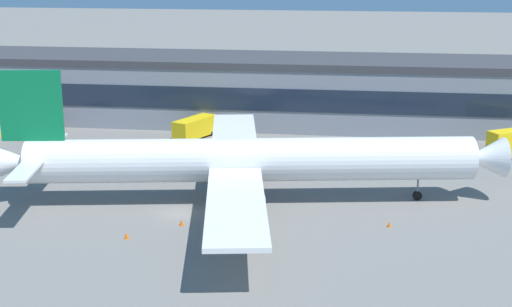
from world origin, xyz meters
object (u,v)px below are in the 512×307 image
(follow_me_car, at_px, (47,138))
(traffic_cone_0, at_px, (181,223))
(airliner, at_px, (244,160))
(catering_truck, at_px, (510,143))
(fuel_truck, at_px, (194,127))
(traffic_cone_2, at_px, (389,224))
(belt_loader, at_px, (39,127))
(traffic_cone_1, at_px, (127,236))

(follow_me_car, xyz_separation_m, traffic_cone_0, (28.95, -31.69, -0.76))
(follow_me_car, bearing_deg, airliner, -33.33)
(catering_truck, bearing_deg, traffic_cone_0, -140.97)
(fuel_truck, height_order, traffic_cone_2, fuel_truck)
(follow_me_car, relative_size, traffic_cone_2, 7.51)
(catering_truck, relative_size, traffic_cone_0, 11.28)
(airliner, relative_size, traffic_cone_0, 93.02)
(belt_loader, height_order, traffic_cone_0, belt_loader)
(traffic_cone_1, bearing_deg, catering_truck, 39.48)
(traffic_cone_0, height_order, traffic_cone_2, traffic_cone_0)
(airliner, height_order, follow_me_car, airliner)
(traffic_cone_0, bearing_deg, catering_truck, 39.03)
(traffic_cone_1, bearing_deg, fuel_truck, 92.72)
(airliner, relative_size, belt_loader, 9.38)
(follow_me_car, relative_size, traffic_cone_0, 6.76)
(catering_truck, height_order, follow_me_car, catering_truck)
(catering_truck, bearing_deg, airliner, -145.31)
(airliner, bearing_deg, belt_loader, 142.44)
(belt_loader, distance_m, traffic_cone_0, 51.32)
(airliner, xyz_separation_m, follow_me_car, (-34.67, 22.80, -4.20))
(belt_loader, distance_m, traffic_cone_1, 52.04)
(follow_me_car, xyz_separation_m, belt_loader, (-4.45, 7.28, 0.06))
(traffic_cone_0, bearing_deg, traffic_cone_2, 6.58)
(airliner, bearing_deg, fuel_truck, 112.94)
(belt_loader, relative_size, traffic_cone_2, 11.02)
(airliner, distance_m, catering_truck, 43.71)
(airliner, distance_m, follow_me_car, 41.70)
(fuel_truck, xyz_separation_m, traffic_cone_0, (6.94, -38.82, -1.55))
(follow_me_car, bearing_deg, traffic_cone_2, -29.26)
(catering_truck, xyz_separation_m, traffic_cone_2, (-18.68, -31.07, -1.99))
(airliner, distance_m, belt_loader, 49.51)
(catering_truck, bearing_deg, belt_loader, 175.99)
(traffic_cone_2, bearing_deg, belt_loader, 147.17)
(follow_me_car, height_order, traffic_cone_0, follow_me_car)
(airliner, relative_size, traffic_cone_2, 103.35)
(fuel_truck, height_order, traffic_cone_0, fuel_truck)
(airliner, bearing_deg, traffic_cone_2, -20.00)
(fuel_truck, height_order, belt_loader, fuel_truck)
(belt_loader, xyz_separation_m, traffic_cone_1, (28.51, -43.53, -0.82))
(catering_truck, bearing_deg, follow_me_car, -178.36)
(fuel_truck, bearing_deg, catering_truck, -6.01)
(traffic_cone_1, relative_size, traffic_cone_2, 1.12)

